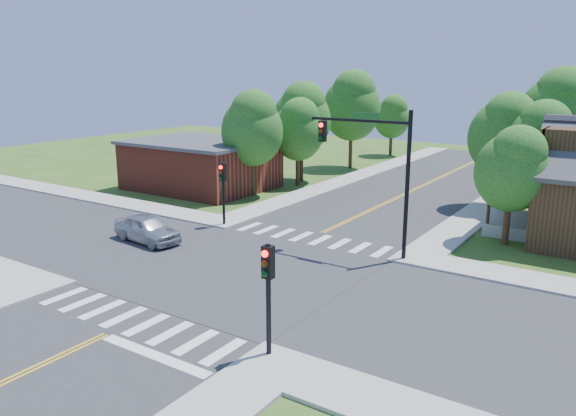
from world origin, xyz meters
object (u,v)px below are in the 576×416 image
Objects in this scene: signal_mast_ne at (375,158)px; signal_pole_nw at (223,182)px; signal_pole_se at (268,280)px; car_dgrey at (490,171)px; car_silver at (147,229)px.

signal_mast_ne is 9.76m from signal_pole_nw.
car_dgrey is (-2.10, 35.45, -2.05)m from signal_pole_se.
car_silver is at bearing -106.01° from signal_pole_nw.
car_dgrey is (-0.41, 24.24, -4.24)m from signal_mast_ne.
car_silver is 0.97× the size of car_dgrey.
signal_pole_se is at bearing -45.00° from signal_pole_nw.
signal_pole_se and signal_pole_nw have the same top height.
signal_mast_ne reaches higher than signal_pole_nw.
signal_mast_ne is at bearing 98.56° from signal_pole_se.
signal_mast_ne is 11.55m from signal_pole_se.
signal_pole_nw is 25.99m from car_dgrey.
car_dgrey is (10.45, 28.95, -0.11)m from car_silver.
car_silver is at bearing 152.61° from signal_pole_se.
signal_pole_nw is (-11.20, 11.20, 0.00)m from signal_pole_se.
signal_mast_ne is at bearing -59.86° from car_silver.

